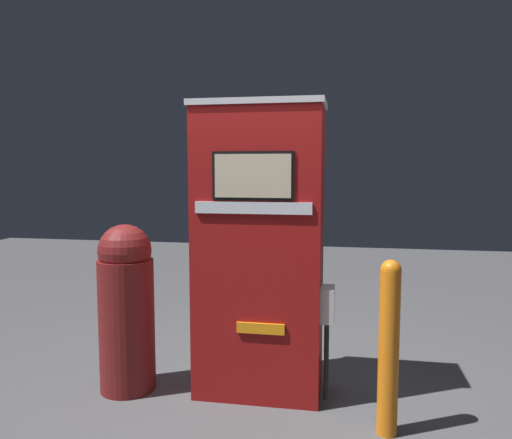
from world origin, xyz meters
name	(u,v)px	position (x,y,z in m)	size (l,w,h in m)	color
ground_plane	(253,406)	(0.00, 0.00, 0.00)	(14.00, 14.00, 0.00)	#4C4C4F
gas_pump	(259,251)	(0.00, 0.21, 1.01)	(0.96, 0.46, 2.01)	maroon
safety_bollard	(389,344)	(0.85, -0.20, 0.55)	(0.12, 0.12, 1.05)	orange
trash_bin	(126,306)	(-0.93, 0.10, 0.61)	(0.39, 0.39, 1.19)	maroon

